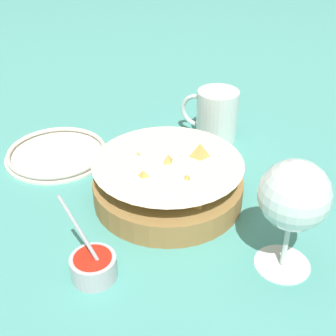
{
  "coord_description": "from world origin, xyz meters",
  "views": [
    {
      "loc": [
        -0.24,
        0.54,
        0.46
      ],
      "look_at": [
        0.01,
        -0.02,
        0.06
      ],
      "focal_mm": 50.0,
      "sensor_mm": 36.0,
      "label": 1
    }
  ],
  "objects_px": {
    "food_basket": "(168,182)",
    "wine_glass": "(294,198)",
    "side_plate": "(57,153)",
    "sauce_cup": "(93,266)",
    "beer_mug": "(218,117)"
  },
  "relations": [
    {
      "from": "food_basket",
      "to": "side_plate",
      "type": "xyz_separation_m",
      "value": [
        0.24,
        -0.04,
        -0.03
      ]
    },
    {
      "from": "wine_glass",
      "to": "sauce_cup",
      "type": "bearing_deg",
      "value": 28.61
    },
    {
      "from": "sauce_cup",
      "to": "side_plate",
      "type": "bearing_deg",
      "value": -46.2
    },
    {
      "from": "food_basket",
      "to": "sauce_cup",
      "type": "bearing_deg",
      "value": 83.81
    },
    {
      "from": "sauce_cup",
      "to": "beer_mug",
      "type": "distance_m",
      "value": 0.42
    },
    {
      "from": "side_plate",
      "to": "food_basket",
      "type": "bearing_deg",
      "value": 171.23
    },
    {
      "from": "food_basket",
      "to": "wine_glass",
      "type": "bearing_deg",
      "value": 160.15
    },
    {
      "from": "sauce_cup",
      "to": "wine_glass",
      "type": "bearing_deg",
      "value": -151.39
    },
    {
      "from": "sauce_cup",
      "to": "beer_mug",
      "type": "relative_size",
      "value": 1.02
    },
    {
      "from": "wine_glass",
      "to": "beer_mug",
      "type": "relative_size",
      "value": 1.37
    },
    {
      "from": "food_basket",
      "to": "sauce_cup",
      "type": "distance_m",
      "value": 0.2
    },
    {
      "from": "food_basket",
      "to": "wine_glass",
      "type": "xyz_separation_m",
      "value": [
        -0.2,
        0.07,
        0.08
      ]
    },
    {
      "from": "food_basket",
      "to": "side_plate",
      "type": "height_order",
      "value": "food_basket"
    },
    {
      "from": "beer_mug",
      "to": "wine_glass",
      "type": "bearing_deg",
      "value": 123.49
    },
    {
      "from": "sauce_cup",
      "to": "side_plate",
      "type": "relative_size",
      "value": 0.64
    }
  ]
}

